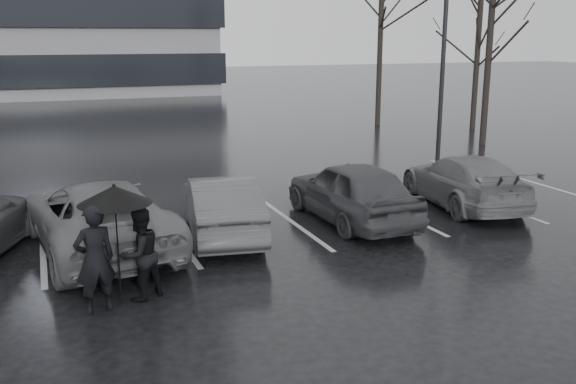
% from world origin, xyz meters
% --- Properties ---
extents(ground, '(160.00, 160.00, 0.00)m').
position_xyz_m(ground, '(0.00, 0.00, 0.00)').
color(ground, black).
rests_on(ground, ground).
extents(car_main, '(1.88, 4.42, 1.49)m').
position_xyz_m(car_main, '(1.95, 1.91, 0.74)').
color(car_main, black).
rests_on(car_main, ground).
extents(car_west_a, '(2.03, 4.29, 1.36)m').
position_xyz_m(car_west_a, '(-1.23, 1.93, 0.68)').
color(car_west_a, '#2E2E30').
rests_on(car_west_a, ground).
extents(car_west_b, '(3.05, 5.53, 1.47)m').
position_xyz_m(car_west_b, '(-3.87, 1.87, 0.73)').
color(car_west_b, '#48484B').
rests_on(car_west_b, ground).
extents(car_east, '(2.53, 4.82, 1.33)m').
position_xyz_m(car_east, '(5.34, 2.18, 0.67)').
color(car_east, '#48484B').
rests_on(car_east, ground).
extents(pedestrian_left, '(0.73, 0.56, 1.78)m').
position_xyz_m(pedestrian_left, '(-4.20, -1.31, 0.89)').
color(pedestrian_left, black).
rests_on(pedestrian_left, ground).
extents(pedestrian_right, '(0.97, 0.91, 1.58)m').
position_xyz_m(pedestrian_right, '(-3.46, -1.01, 0.79)').
color(pedestrian_right, black).
rests_on(pedestrian_right, ground).
extents(umbrella, '(1.19, 1.19, 2.02)m').
position_xyz_m(umbrella, '(-3.81, -1.01, 1.84)').
color(umbrella, black).
rests_on(umbrella, ground).
extents(lamp_post, '(0.47, 0.47, 8.50)m').
position_xyz_m(lamp_post, '(7.65, 6.77, 3.89)').
color(lamp_post, gray).
rests_on(lamp_post, ground).
extents(stall_stripes, '(19.72, 5.00, 0.00)m').
position_xyz_m(stall_stripes, '(-0.80, 2.50, 0.00)').
color(stall_stripes, '#ADACAF').
rests_on(stall_stripes, ground).
extents(tree_east, '(0.26, 0.26, 8.00)m').
position_xyz_m(tree_east, '(12.00, 10.00, 4.00)').
color(tree_east, black).
rests_on(tree_east, ground).
extents(tree_ne, '(0.26, 0.26, 7.00)m').
position_xyz_m(tree_ne, '(14.50, 14.00, 3.50)').
color(tree_ne, black).
rests_on(tree_ne, ground).
extents(tree_north, '(0.26, 0.26, 8.50)m').
position_xyz_m(tree_north, '(11.00, 17.00, 4.25)').
color(tree_north, black).
rests_on(tree_north, ground).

